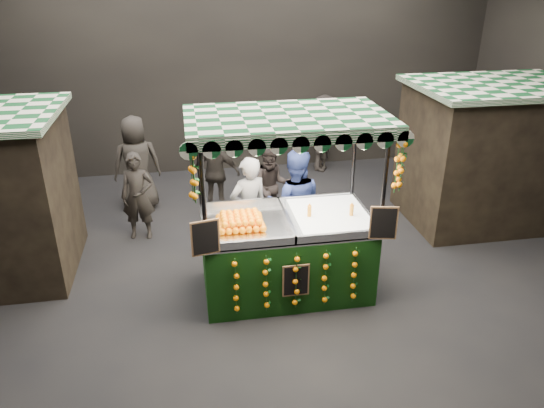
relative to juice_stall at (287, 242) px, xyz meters
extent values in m
plane|color=black|center=(-0.22, 0.33, -0.84)|extent=(12.00, 12.00, 0.00)
cube|color=black|center=(-0.22, 5.33, 1.66)|extent=(12.00, 0.10, 5.00)
cube|color=black|center=(-0.22, -4.67, 1.66)|extent=(12.00, 0.10, 5.00)
cube|color=black|center=(4.18, 1.83, 0.41)|extent=(2.80, 2.00, 2.50)
cube|color=#104C21|center=(4.18, 1.83, 1.71)|extent=(3.00, 2.20, 0.10)
cube|color=black|center=(-0.01, 0.04, -0.29)|extent=(2.40, 1.31, 1.09)
cube|color=silver|center=(-0.01, 0.04, 0.27)|extent=(2.40, 1.31, 0.04)
cylinder|color=black|center=(-1.18, -0.58, 0.47)|extent=(0.05, 0.05, 2.62)
cylinder|color=black|center=(1.16, -0.58, 0.47)|extent=(0.05, 0.05, 2.62)
cylinder|color=black|center=(-1.18, 0.66, 0.47)|extent=(0.05, 0.05, 2.62)
cylinder|color=black|center=(1.16, 0.66, 0.47)|extent=(0.05, 0.05, 2.62)
cube|color=#104C21|center=(-0.01, 0.04, 1.82)|extent=(2.67, 1.58, 0.09)
cube|color=white|center=(0.64, 0.04, 0.34)|extent=(1.07, 1.18, 0.09)
cube|color=black|center=(-1.19, -0.64, 0.53)|extent=(0.37, 0.10, 0.48)
cube|color=black|center=(1.17, -0.64, 0.53)|extent=(0.37, 0.10, 0.48)
cube|color=black|center=(-0.01, -0.66, -0.24)|extent=(0.37, 0.03, 0.48)
imported|color=gray|center=(-0.42, 1.05, 0.06)|extent=(0.76, 0.62, 1.79)
imported|color=navy|center=(0.33, 1.02, 0.10)|extent=(1.04, 0.88, 1.87)
imported|color=black|center=(-2.24, 2.13, -0.04)|extent=(0.62, 0.45, 1.59)
imported|color=black|center=(0.14, 2.13, -0.05)|extent=(0.78, 0.61, 1.58)
imported|color=black|center=(-0.80, 3.02, -0.04)|extent=(1.01, 0.65, 1.59)
imported|color=black|center=(1.83, 4.83, 0.06)|extent=(1.14, 1.34, 1.79)
imported|color=#2D2824|center=(-2.31, 3.40, 0.11)|extent=(1.02, 0.77, 1.89)
imported|color=#2E2925|center=(3.45, 2.54, 0.13)|extent=(1.36, 1.84, 1.93)
imported|color=#2D2925|center=(1.83, 4.93, -0.06)|extent=(0.53, 0.66, 1.56)
camera|label=1|loc=(-1.35, -6.40, 3.64)|focal=34.07mm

